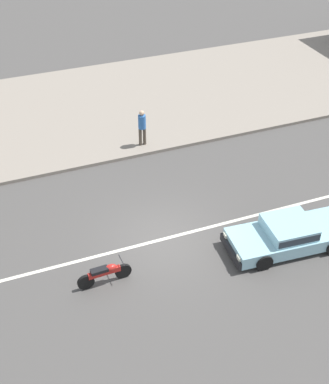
% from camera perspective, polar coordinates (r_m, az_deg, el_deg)
% --- Properties ---
extents(ground_plane, '(160.00, 160.00, 0.00)m').
position_cam_1_polar(ground_plane, '(19.27, -0.14, -5.05)').
color(ground_plane, '#4C4947').
extents(lane_centre_stripe, '(50.40, 0.14, 0.01)m').
position_cam_1_polar(lane_centre_stripe, '(19.26, -0.14, -5.04)').
color(lane_centre_stripe, silver).
rests_on(lane_centre_stripe, ground).
extents(kerb_strip, '(68.00, 10.00, 0.15)m').
position_cam_1_polar(kerb_strip, '(27.52, -8.03, 8.76)').
color(kerb_strip, gray).
rests_on(kerb_strip, ground).
extents(sedan_pale_blue_2, '(4.47, 2.07, 1.06)m').
position_cam_1_polar(sedan_pale_blue_2, '(19.15, 13.03, -4.40)').
color(sedan_pale_blue_2, '#93C6D6').
rests_on(sedan_pale_blue_2, ground).
extents(motorcycle_1, '(1.83, 0.56, 0.80)m').
position_cam_1_polar(motorcycle_1, '(17.55, -6.37, -8.61)').
color(motorcycle_1, black).
rests_on(motorcycle_1, ground).
extents(pedestrian_near_clock, '(0.34, 0.34, 1.70)m').
position_cam_1_polar(pedestrian_near_clock, '(23.69, -2.41, 7.15)').
color(pedestrian_near_clock, '#4C4238').
rests_on(pedestrian_near_clock, kerb_strip).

